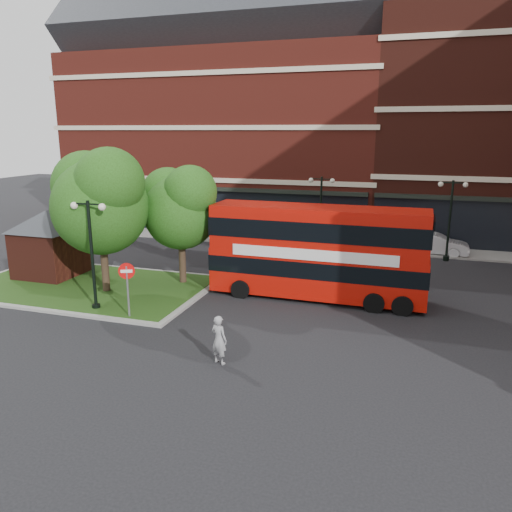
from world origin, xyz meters
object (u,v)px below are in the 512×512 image
(car_silver, at_px, (278,233))
(car_white, at_px, (435,244))
(bus, at_px, (317,246))
(woman, at_px, (219,340))

(car_silver, xyz_separation_m, car_white, (10.64, 0.00, -0.07))
(car_white, bearing_deg, car_silver, 93.86)
(bus, distance_m, car_white, 12.53)
(woman, height_order, car_white, woman)
(woman, height_order, car_silver, woman)
(car_silver, relative_size, car_white, 1.06)
(bus, xyz_separation_m, car_silver, (-4.92, 11.00, -1.79))
(woman, distance_m, car_silver, 19.23)
(woman, bearing_deg, car_silver, -61.17)
(bus, relative_size, car_white, 2.41)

